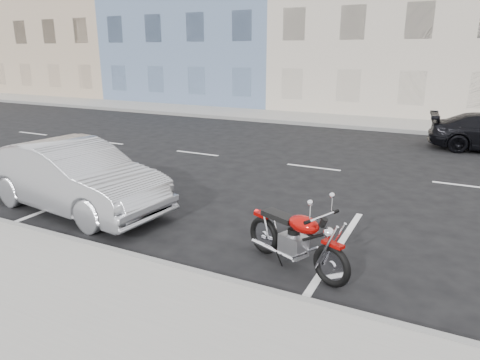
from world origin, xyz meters
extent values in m
plane|color=black|center=(0.00, 0.00, 0.00)|extent=(120.00, 120.00, 0.00)
cube|color=gray|center=(-5.00, 8.70, 0.07)|extent=(80.00, 3.40, 0.15)
cube|color=gray|center=(-5.00, -7.00, 0.08)|extent=(80.00, 0.12, 0.16)
cube|color=gray|center=(-5.00, 7.00, 0.08)|extent=(80.00, 0.12, 0.16)
cube|color=tan|center=(-26.00, 16.30, 6.00)|extent=(12.00, 12.00, 12.00)
cube|color=slate|center=(-14.00, 16.30, 6.50)|extent=(12.00, 12.00, 13.00)
cube|color=#BAAE9C|center=(-2.00, 16.30, 5.75)|extent=(12.00, 12.00, 11.50)
torus|color=black|center=(0.88, -6.54, 0.31)|extent=(0.63, 0.34, 0.64)
torus|color=black|center=(-0.40, -6.00, 0.31)|extent=(0.63, 0.34, 0.64)
cube|color=#9B0805|center=(0.88, -6.54, 0.64)|extent=(0.35, 0.24, 0.05)
cube|color=#9B0805|center=(-0.43, -5.99, 0.66)|extent=(0.32, 0.25, 0.06)
cube|color=gray|center=(0.20, -6.26, 0.36)|extent=(0.48, 0.42, 0.33)
ellipsoid|color=#9B0805|center=(0.38, -6.33, 0.77)|extent=(0.62, 0.51, 0.26)
cube|color=black|center=(-0.09, -6.13, 0.75)|extent=(0.64, 0.46, 0.09)
cylinder|color=silver|center=(0.68, -6.46, 0.99)|extent=(0.29, 0.63, 0.03)
sphere|color=silver|center=(0.80, -6.51, 0.78)|extent=(0.16, 0.16, 0.16)
cylinder|color=silver|center=(-0.14, -6.26, 0.21)|extent=(0.87, 0.42, 0.08)
cylinder|color=silver|center=(-0.04, -6.01, 0.21)|extent=(0.87, 0.42, 0.08)
cylinder|color=silver|center=(0.84, -6.52, 0.59)|extent=(0.36, 0.18, 0.76)
cylinder|color=black|center=(0.40, -6.34, 0.53)|extent=(0.73, 0.34, 0.47)
imported|color=#9A9CA2|center=(-5.45, -5.63, 0.73)|extent=(4.56, 2.02, 1.46)
camera|label=1|loc=(1.52, -11.72, 3.23)|focal=32.00mm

